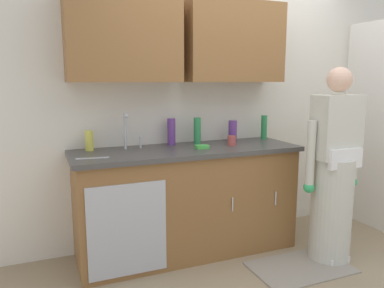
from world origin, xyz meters
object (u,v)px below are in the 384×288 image
(bottle_soap, at_px, (171,132))
(knife_on_counter, at_px, (92,158))
(bottle_water_short, at_px, (264,127))
(person_at_sink, at_px, (333,180))
(cup_by_sink, at_px, (232,141))
(sponge, at_px, (202,147))
(bottle_dish_liquid, at_px, (89,141))
(bottle_water_tall, at_px, (197,131))
(sink, at_px, (134,153))
(bottle_cleaner_spray, at_px, (233,131))

(bottle_soap, height_order, knife_on_counter, bottle_soap)
(bottle_water_short, bearing_deg, person_at_sink, -75.64)
(bottle_water_short, bearing_deg, cup_by_sink, -157.18)
(bottle_soap, relative_size, sponge, 2.17)
(bottle_soap, bearing_deg, knife_on_counter, -155.13)
(cup_by_sink, height_order, sponge, cup_by_sink)
(bottle_soap, xyz_separation_m, sponge, (0.18, -0.28, -0.10))
(bottle_water_short, distance_m, cup_by_sink, 0.51)
(bottle_dish_liquid, distance_m, bottle_soap, 0.72)
(person_at_sink, distance_m, bottle_soap, 1.44)
(bottle_dish_liquid, distance_m, sponge, 0.94)
(person_at_sink, height_order, bottle_water_short, person_at_sink)
(bottle_water_tall, bearing_deg, sink, -166.12)
(sponge, bearing_deg, bottle_water_tall, 76.89)
(sink, relative_size, sponge, 4.55)
(bottle_water_tall, height_order, bottle_dish_liquid, bottle_water_tall)
(bottle_water_tall, distance_m, bottle_dish_liquid, 0.96)
(cup_by_sink, relative_size, sponge, 0.79)
(bottle_soap, distance_m, cup_by_sink, 0.55)
(bottle_water_tall, bearing_deg, cup_by_sink, -36.60)
(bottle_dish_liquid, height_order, bottle_soap, bottle_soap)
(bottle_water_short, bearing_deg, sink, -173.23)
(knife_on_counter, xyz_separation_m, sponge, (0.92, 0.07, 0.01))
(bottle_dish_liquid, height_order, sponge, bottle_dish_liquid)
(sponge, bearing_deg, bottle_soap, 122.82)
(person_at_sink, height_order, bottle_soap, person_at_sink)
(person_at_sink, height_order, bottle_dish_liquid, person_at_sink)
(sponge, bearing_deg, bottle_cleaner_spray, 27.42)
(bottle_dish_liquid, xyz_separation_m, cup_by_sink, (1.21, -0.22, -0.04))
(bottle_soap, xyz_separation_m, cup_by_sink, (0.49, -0.24, -0.08))
(person_at_sink, xyz_separation_m, bottle_water_tall, (-0.91, 0.75, 0.37))
(sink, distance_m, bottle_water_short, 1.36)
(sink, distance_m, bottle_cleaner_spray, 1.00)
(person_at_sink, height_order, sponge, person_at_sink)
(bottle_cleaner_spray, height_order, bottle_soap, bottle_soap)
(bottle_water_short, height_order, bottle_dish_liquid, bottle_water_short)
(person_at_sink, xyz_separation_m, knife_on_counter, (-1.89, 0.46, 0.25))
(bottle_water_tall, xyz_separation_m, knife_on_counter, (-0.98, -0.30, -0.12))
(sink, height_order, person_at_sink, person_at_sink)
(knife_on_counter, bearing_deg, bottle_dish_liquid, 91.86)
(bottle_soap, relative_size, knife_on_counter, 0.99)
(bottle_dish_liquid, relative_size, sponge, 1.53)
(bottle_water_short, distance_m, bottle_soap, 0.95)
(person_at_sink, bearing_deg, bottle_cleaner_spray, 127.14)
(bottle_water_tall, bearing_deg, sponge, -103.11)
(sink, relative_size, bottle_water_tall, 2.08)
(bottle_water_tall, xyz_separation_m, bottle_dish_liquid, (-0.95, 0.03, -0.04))
(knife_on_counter, bearing_deg, bottle_soap, 30.50)
(sink, distance_m, person_at_sink, 1.67)
(bottle_cleaner_spray, height_order, knife_on_counter, bottle_cleaner_spray)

